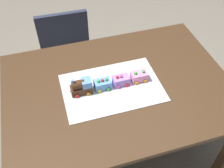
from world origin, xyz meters
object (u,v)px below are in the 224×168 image
at_px(cake_car_hopper_bubblegum, 139,76).
at_px(cake_car_gondola_sky_blue, 102,84).
at_px(chair, 65,46).
at_px(cake_car_caboose_lavender, 121,80).
at_px(dining_table, 118,97).
at_px(cake_locomotive, 81,87).

bearing_deg(cake_car_hopper_bubblegum, cake_car_gondola_sky_blue, 180.00).
relative_size(chair, cake_car_caboose_lavender, 8.60).
relative_size(cake_car_gondola_sky_blue, cake_car_hopper_bubblegum, 1.00).
relative_size(cake_car_gondola_sky_blue, cake_car_caboose_lavender, 1.00).
relative_size(dining_table, chair, 1.63).
distance_m(cake_locomotive, cake_car_caboose_lavender, 0.25).
bearing_deg(cake_car_caboose_lavender, cake_car_gondola_sky_blue, 180.00).
distance_m(dining_table, cake_locomotive, 0.28).
relative_size(dining_table, cake_locomotive, 10.00).
bearing_deg(cake_car_caboose_lavender, cake_car_hopper_bubblegum, 0.00).
xyz_separation_m(cake_car_caboose_lavender, cake_car_hopper_bubblegum, (0.12, 0.00, 0.00)).
distance_m(dining_table, chair, 0.88).
bearing_deg(dining_table, chair, 105.24).
bearing_deg(dining_table, cake_locomotive, 177.64).
xyz_separation_m(chair, cake_car_hopper_bubblegum, (0.36, -0.82, 0.30)).
xyz_separation_m(chair, cake_locomotive, (-0.00, -0.82, 0.32)).
height_order(cake_car_gondola_sky_blue, cake_car_caboose_lavender, same).
bearing_deg(cake_car_gondola_sky_blue, cake_locomotive, -180.00).
relative_size(cake_locomotive, cake_car_hopper_bubblegum, 1.40).
bearing_deg(cake_car_gondola_sky_blue, cake_car_hopper_bubblegum, -0.00).
height_order(dining_table, cake_car_hopper_bubblegum, cake_car_hopper_bubblegum).
height_order(chair, cake_locomotive, same).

